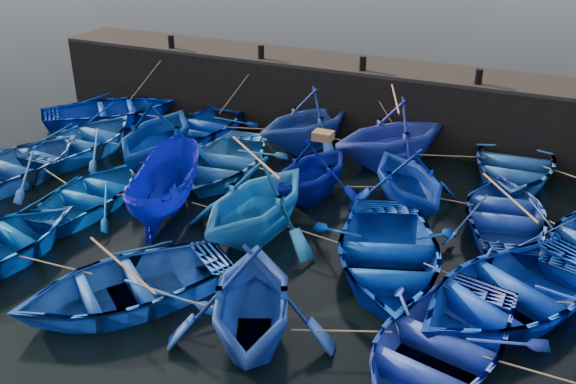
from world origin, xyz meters
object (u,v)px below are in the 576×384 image
at_px(boat_0, 111,110).
at_px(boat_8, 223,161).
at_px(boat_13, 20,163).
at_px(wooden_crate, 323,136).

relative_size(boat_0, boat_8, 1.05).
bearing_deg(boat_8, boat_0, 151.70).
height_order(boat_13, wooden_crate, wooden_crate).
relative_size(boat_8, wooden_crate, 8.61).
bearing_deg(boat_0, wooden_crate, -150.15).
distance_m(boat_8, wooden_crate, 3.89).
distance_m(boat_8, boat_13, 6.51).
xyz_separation_m(boat_8, wooden_crate, (3.55, -0.29, 1.56)).
bearing_deg(boat_0, boat_8, -155.71).
relative_size(boat_0, wooden_crate, 9.06).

